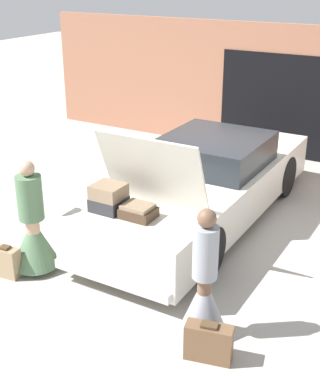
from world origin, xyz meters
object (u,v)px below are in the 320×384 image
(car, at_px, (205,184))
(person_left, at_px, (33,232))
(suitcase_beside_left_person, at_px, (7,262))
(suitcase_beside_right_person, at_px, (209,342))
(person_right, at_px, (204,292))

(car, height_order, person_left, car)
(suitcase_beside_left_person, height_order, suitcase_beside_right_person, same)
(person_right, height_order, suitcase_beside_right_person, person_right)
(car, height_order, suitcase_beside_left_person, car)
(person_right, bearing_deg, person_left, 72.09)
(person_left, height_order, person_right, person_left)
(car, height_order, suitcase_beside_right_person, car)
(suitcase_beside_left_person, relative_size, suitcase_beside_right_person, 0.84)
(car, relative_size, suitcase_beside_right_person, 10.01)
(suitcase_beside_left_person, bearing_deg, person_right, 3.87)
(person_left, distance_m, person_right, 2.63)
(person_left, bearing_deg, suitcase_beside_right_person, 87.69)
(suitcase_beside_right_person, bearing_deg, person_right, 124.46)
(person_left, xyz_separation_m, suitcase_beside_right_person, (2.86, -0.48, -0.35))
(person_left, relative_size, suitcase_beside_right_person, 2.96)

